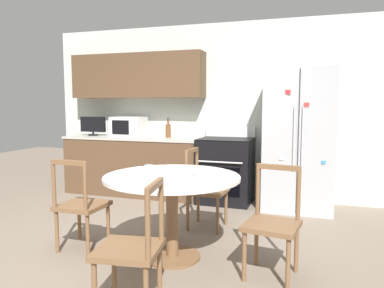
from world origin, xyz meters
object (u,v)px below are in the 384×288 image
(counter_bottle, at_px, (168,130))
(oven_range, at_px, (226,170))
(microwave, at_px, (129,127))
(candle_glass, at_px, (149,170))
(refrigerator, at_px, (299,140))
(dining_chair_left, at_px, (81,206))
(dining_chair_right, at_px, (273,224))
(dining_chair_near, at_px, (132,249))
(countertop_tv, at_px, (93,125))
(dining_chair_far, at_px, (205,190))

(counter_bottle, bearing_deg, oven_range, -4.48)
(microwave, xyz_separation_m, candle_glass, (1.30, -2.09, -0.25))
(refrigerator, bearing_deg, candle_glass, -122.40)
(microwave, relative_size, candle_glass, 6.00)
(dining_chair_left, height_order, dining_chair_right, same)
(refrigerator, height_order, dining_chair_near, refrigerator)
(refrigerator, xyz_separation_m, microwave, (-2.57, 0.09, 0.12))
(candle_glass, bearing_deg, dining_chair_near, -71.90)
(oven_range, xyz_separation_m, countertop_tv, (-2.19, 0.03, 0.60))
(dining_chair_left, bearing_deg, candle_glass, 13.12)
(dining_chair_right, xyz_separation_m, dining_chair_far, (-0.86, 0.97, 0.00))
(counter_bottle, bearing_deg, dining_chair_right, -50.95)
(dining_chair_right, xyz_separation_m, candle_glass, (-1.15, 0.11, 0.37))
(dining_chair_near, height_order, dining_chair_left, same)
(microwave, distance_m, counter_bottle, 0.65)
(refrigerator, height_order, counter_bottle, refrigerator)
(refrigerator, xyz_separation_m, oven_range, (-1.00, 0.05, -0.47))
(oven_range, height_order, countertop_tv, countertop_tv)
(dining_chair_near, relative_size, dining_chair_left, 1.00)
(dining_chair_right, distance_m, candle_glass, 1.22)
(microwave, distance_m, dining_chair_near, 3.49)
(countertop_tv, relative_size, dining_chair_near, 0.48)
(dining_chair_left, distance_m, dining_chair_right, 1.81)
(dining_chair_near, height_order, dining_chair_right, same)
(dining_chair_far, relative_size, candle_glass, 11.06)
(counter_bottle, height_order, candle_glass, counter_bottle)
(microwave, relative_size, countertop_tv, 1.13)
(refrigerator, bearing_deg, dining_chair_far, -130.64)
(dining_chair_left, height_order, candle_glass, dining_chair_left)
(counter_bottle, distance_m, dining_chair_right, 2.92)
(refrigerator, bearing_deg, dining_chair_left, -132.09)
(dining_chair_far, bearing_deg, microwave, -125.18)
(oven_range, relative_size, dining_chair_left, 1.20)
(oven_range, xyz_separation_m, dining_chair_near, (0.05, -2.99, -0.03))
(oven_range, relative_size, dining_chair_near, 1.20)
(dining_chair_far, bearing_deg, refrigerator, 141.67)
(dining_chair_left, bearing_deg, microwave, 107.43)
(microwave, height_order, dining_chair_far, microwave)
(countertop_tv, bearing_deg, dining_chair_left, -60.01)
(oven_range, xyz_separation_m, counter_bottle, (-0.91, 0.07, 0.54))
(oven_range, bearing_deg, dining_chair_right, -67.50)
(oven_range, relative_size, microwave, 2.21)
(oven_range, relative_size, dining_chair_right, 1.20)
(counter_bottle, height_order, dining_chair_right, counter_bottle)
(countertop_tv, relative_size, dining_chair_far, 0.48)
(dining_chair_far, bearing_deg, counter_bottle, -140.61)
(countertop_tv, distance_m, counter_bottle, 1.28)
(countertop_tv, xyz_separation_m, dining_chair_left, (1.27, -2.20, -0.63))
(microwave, relative_size, dining_chair_near, 0.54)
(refrigerator, relative_size, dining_chair_near, 2.07)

